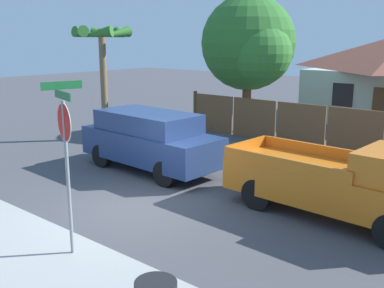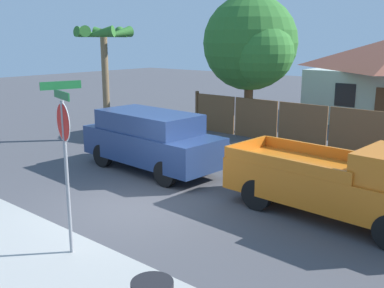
{
  "view_description": "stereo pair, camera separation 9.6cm",
  "coord_description": "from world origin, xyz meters",
  "px_view_note": "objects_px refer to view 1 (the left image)",
  "views": [
    {
      "loc": [
        8.04,
        -7.38,
        4.16
      ],
      "look_at": [
        1.08,
        0.99,
        1.6
      ],
      "focal_mm": 42.0,
      "sensor_mm": 36.0,
      "label": 1
    },
    {
      "loc": [
        8.11,
        -7.32,
        4.16
      ],
      "look_at": [
        1.08,
        0.99,
        1.6
      ],
      "focal_mm": 42.0,
      "sensor_mm": 36.0,
      "label": 2
    }
  ],
  "objects_px": {
    "oak_tree": "(251,45)",
    "palm_tree": "(102,43)",
    "red_suv": "(150,139)",
    "orange_pickup": "(346,183)",
    "stop_sign": "(65,140)"
  },
  "relations": [
    {
      "from": "oak_tree",
      "to": "palm_tree",
      "type": "distance_m",
      "value": 6.37
    },
    {
      "from": "red_suv",
      "to": "orange_pickup",
      "type": "distance_m",
      "value": 6.4
    },
    {
      "from": "oak_tree",
      "to": "palm_tree",
      "type": "relative_size",
      "value": 1.3
    },
    {
      "from": "orange_pickup",
      "to": "red_suv",
      "type": "bearing_deg",
      "value": -177.09
    },
    {
      "from": "orange_pickup",
      "to": "palm_tree",
      "type": "bearing_deg",
      "value": 172.4
    },
    {
      "from": "oak_tree",
      "to": "palm_tree",
      "type": "xyz_separation_m",
      "value": [
        -3.86,
        -5.07,
        0.09
      ]
    },
    {
      "from": "oak_tree",
      "to": "stop_sign",
      "type": "relative_size",
      "value": 1.78
    },
    {
      "from": "stop_sign",
      "to": "red_suv",
      "type": "bearing_deg",
      "value": 136.05
    },
    {
      "from": "stop_sign",
      "to": "orange_pickup",
      "type": "bearing_deg",
      "value": 71.96
    },
    {
      "from": "orange_pickup",
      "to": "stop_sign",
      "type": "relative_size",
      "value": 1.59
    },
    {
      "from": "palm_tree",
      "to": "stop_sign",
      "type": "relative_size",
      "value": 1.37
    },
    {
      "from": "orange_pickup",
      "to": "stop_sign",
      "type": "bearing_deg",
      "value": -121.46
    },
    {
      "from": "palm_tree",
      "to": "stop_sign",
      "type": "xyz_separation_m",
      "value": [
        7.61,
        -7.18,
        -1.66
      ]
    },
    {
      "from": "red_suv",
      "to": "orange_pickup",
      "type": "relative_size",
      "value": 0.92
    },
    {
      "from": "red_suv",
      "to": "orange_pickup",
      "type": "height_order",
      "value": "red_suv"
    }
  ]
}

